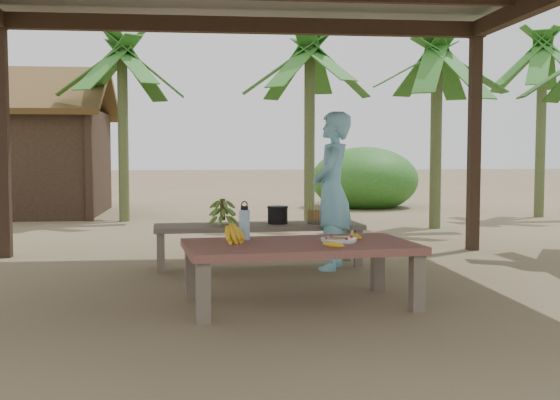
{
  "coord_description": "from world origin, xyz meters",
  "views": [
    {
      "loc": [
        -0.54,
        -6.04,
        1.23
      ],
      "look_at": [
        0.14,
        0.03,
        0.8
      ],
      "focal_mm": 45.0,
      "sensor_mm": 36.0,
      "label": 1
    }
  ],
  "objects": [
    {
      "name": "cooking_pot",
      "position": [
        0.26,
        1.38,
        0.54
      ],
      "size": [
        0.21,
        0.21,
        0.18
      ],
      "primitive_type": "cylinder",
      "color": "black",
      "rests_on": "bench"
    },
    {
      "name": "banana_plant_ne",
      "position": [
        3.15,
        4.73,
        2.54
      ],
      "size": [
        1.8,
        1.8,
        3.03
      ],
      "color": "#596638",
      "rests_on": "ground"
    },
    {
      "name": "work_table",
      "position": [
        0.23,
        -0.57,
        0.43
      ],
      "size": [
        1.9,
        1.2,
        0.5
      ],
      "rotation": [
        0.0,
        0.0,
        0.11
      ],
      "color": "brown",
      "rests_on": "ground"
    },
    {
      "name": "banana_plant_n",
      "position": [
        1.27,
        5.72,
        2.69
      ],
      "size": [
        1.8,
        1.8,
        3.18
      ],
      "color": "#596638",
      "rests_on": "ground"
    },
    {
      "name": "loose_banana_side",
      "position": [
        0.73,
        -0.38,
        0.52
      ],
      "size": [
        0.11,
        0.16,
        0.04
      ],
      "primitive_type": "ellipsoid",
      "rotation": [
        0.0,
        0.0,
        0.5
      ],
      "color": "yellow",
      "rests_on": "work_table"
    },
    {
      "name": "banana_plant_far",
      "position": [
        5.7,
        6.36,
        2.87
      ],
      "size": [
        1.8,
        1.8,
        3.37
      ],
      "color": "#596638",
      "rests_on": "ground"
    },
    {
      "name": "skewer_rack",
      "position": [
        0.65,
        1.33,
        0.57
      ],
      "size": [
        0.18,
        0.09,
        0.24
      ],
      "primitive_type": null,
      "rotation": [
        0.0,
        0.0,
        0.06
      ],
      "color": "#A57F47",
      "rests_on": "bench"
    },
    {
      "name": "woman",
      "position": [
        0.8,
        1.09,
        0.82
      ],
      "size": [
        0.57,
        0.69,
        1.63
      ],
      "primitive_type": "imported",
      "rotation": [
        0.0,
        0.0,
        -1.91
      ],
      "color": "#76C4E0",
      "rests_on": "ground"
    },
    {
      "name": "plate",
      "position": [
        0.54,
        -0.56,
        0.52
      ],
      "size": [
        0.29,
        0.29,
        0.04
      ],
      "color": "white",
      "rests_on": "work_table"
    },
    {
      "name": "green_banana_stalk",
      "position": [
        -0.33,
        1.33,
        0.6
      ],
      "size": [
        0.27,
        0.27,
        0.29
      ],
      "primitive_type": null,
      "rotation": [
        0.0,
        0.0,
        0.06
      ],
      "color": "#598C2D",
      "rests_on": "bench"
    },
    {
      "name": "bench",
      "position": [
        0.06,
        1.35,
        0.39
      ],
      "size": [
        2.23,
        0.73,
        0.45
      ],
      "rotation": [
        0.0,
        0.0,
        0.06
      ],
      "color": "brown",
      "rests_on": "ground"
    },
    {
      "name": "water_flask",
      "position": [
        -0.2,
        -0.33,
        0.63
      ],
      "size": [
        0.09,
        0.09,
        0.32
      ],
      "color": "#4290D0",
      "rests_on": "work_table"
    },
    {
      "name": "ripe_banana_bunch",
      "position": [
        -0.35,
        -0.5,
        0.58
      ],
      "size": [
        0.28,
        0.24,
        0.17
      ],
      "primitive_type": null,
      "rotation": [
        0.0,
        0.0,
        -0.0
      ],
      "color": "yellow",
      "rests_on": "work_table"
    },
    {
      "name": "ground",
      "position": [
        0.0,
        0.0,
        0.0
      ],
      "size": [
        80.0,
        80.0,
        0.0
      ],
      "primitive_type": "plane",
      "color": "brown",
      "rests_on": "ground"
    },
    {
      "name": "banana_plant_nw",
      "position": [
        -1.89,
        6.4,
        2.7
      ],
      "size": [
        1.8,
        1.8,
        3.19
      ],
      "color": "#596638",
      "rests_on": "ground"
    },
    {
      "name": "loose_banana_front",
      "position": [
        0.44,
        -0.87,
        0.52
      ],
      "size": [
        0.17,
        0.06,
        0.04
      ],
      "primitive_type": "ellipsoid",
      "rotation": [
        0.0,
        0.0,
        1.66
      ],
      "color": "yellow",
      "rests_on": "work_table"
    }
  ]
}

